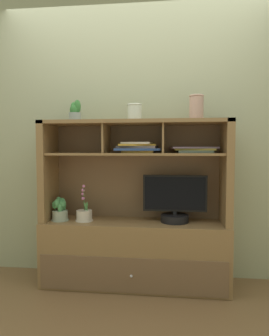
# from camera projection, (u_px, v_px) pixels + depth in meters

# --- Properties ---
(floor_plane) EXTENTS (6.00, 6.00, 0.02)m
(floor_plane) POSITION_uv_depth(u_px,v_px,m) (134.00, 285.00, 2.66)
(floor_plane) COLOR brown
(floor_plane) RESTS_ON ground
(back_wall) EXTENTS (6.00, 0.02, 2.80)m
(back_wall) POSITION_uv_depth(u_px,v_px,m) (137.00, 125.00, 2.81)
(back_wall) COLOR #A0A683
(back_wall) RESTS_ON ground
(media_console) EXTENTS (1.59, 0.45, 1.42)m
(media_console) POSITION_uv_depth(u_px,v_px,m) (135.00, 234.00, 2.64)
(media_console) COLOR olive
(media_console) RESTS_ON ground
(tv_monitor) EXTENTS (0.54, 0.24, 0.40)m
(tv_monitor) POSITION_uv_depth(u_px,v_px,m) (175.00, 203.00, 2.59)
(tv_monitor) COLOR black
(tv_monitor) RESTS_ON media_console
(potted_orchid) EXTENTS (0.15, 0.15, 0.32)m
(potted_orchid) POSITION_uv_depth(u_px,v_px,m) (84.00, 215.00, 2.64)
(potted_orchid) COLOR beige
(potted_orchid) RESTS_ON media_console
(potted_fern) EXTENTS (0.15, 0.15, 0.20)m
(potted_fern) POSITION_uv_depth(u_px,v_px,m) (60.00, 211.00, 2.66)
(potted_fern) COLOR #94A28E
(potted_fern) RESTS_ON media_console
(magazine_stack_left) EXTENTS (0.40, 0.27, 0.09)m
(magazine_stack_left) POSITION_uv_depth(u_px,v_px,m) (137.00, 148.00, 2.58)
(magazine_stack_left) COLOR gold
(magazine_stack_left) RESTS_ON media_console
(magazine_stack_centre) EXTENTS (0.41, 0.28, 0.05)m
(magazine_stack_centre) POSITION_uv_depth(u_px,v_px,m) (194.00, 150.00, 2.57)
(magazine_stack_centre) COLOR slate
(magazine_stack_centre) RESTS_ON media_console
(potted_succulent) EXTENTS (0.12, 0.12, 0.18)m
(potted_succulent) POSITION_uv_depth(u_px,v_px,m) (75.00, 113.00, 2.62)
(potted_succulent) COLOR gray
(potted_succulent) RESTS_ON media_console
(ceramic_vase) EXTENTS (0.13, 0.13, 0.14)m
(ceramic_vase) POSITION_uv_depth(u_px,v_px,m) (135.00, 112.00, 2.58)
(ceramic_vase) COLOR silver
(ceramic_vase) RESTS_ON media_console
(accent_vase) EXTENTS (0.12, 0.12, 0.21)m
(accent_vase) POSITION_uv_depth(u_px,v_px,m) (196.00, 108.00, 2.52)
(accent_vase) COLOR tan
(accent_vase) RESTS_ON media_console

